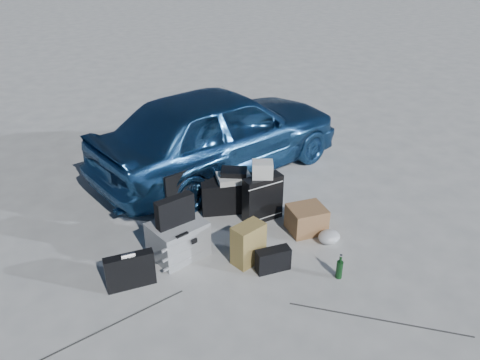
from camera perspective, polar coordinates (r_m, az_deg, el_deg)
name	(u,v)px	position (r m, az deg, el deg)	size (l,w,h in m)	color
ground	(238,263)	(4.98, -0.22, -10.04)	(60.00, 60.00, 0.00)	silver
car	(220,131)	(6.54, -2.46, 6.04)	(1.48, 3.69, 1.26)	#285C95
pelican_case	(178,239)	(5.03, -7.57, -7.14)	(0.54, 0.44, 0.39)	#ACAFB1
laptop_bag	(175,211)	(4.83, -7.94, -3.77)	(0.41, 0.10, 0.31)	black
briefcase	(130,271)	(4.70, -13.24, -10.74)	(0.47, 0.10, 0.37)	black
suitcase_left	(179,193)	(5.64, -7.46, -1.55)	(0.48, 0.17, 0.62)	black
suitcase_right	(263,198)	(5.54, 2.77, -2.25)	(0.47, 0.17, 0.57)	black
white_carton	(263,169)	(5.37, 2.76, 1.29)	(0.24, 0.19, 0.19)	silver
duffel_bag	(233,194)	(5.79, -0.81, -1.73)	(0.80, 0.34, 0.40)	black
flat_box_white	(234,178)	(5.67, -0.74, 0.28)	(0.40, 0.30, 0.07)	silver
flat_box_black	(234,172)	(5.66, -0.74, 0.98)	(0.31, 0.22, 0.07)	black
kraft_bag	(248,244)	(4.87, 1.03, -7.78)	(0.33, 0.20, 0.45)	olive
cardboard_box	(306,219)	(5.44, 8.11, -4.75)	(0.40, 0.35, 0.30)	#976C42
plastic_bag	(329,237)	(5.33, 10.81, -6.82)	(0.26, 0.22, 0.14)	silver
messenger_bag	(273,260)	(4.83, 4.05, -9.67)	(0.35, 0.13, 0.25)	black
green_bottle	(340,267)	(4.82, 12.05, -10.32)	(0.07, 0.07, 0.26)	#0E3313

